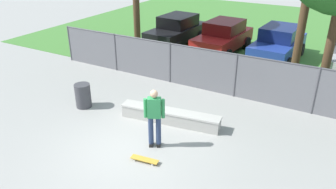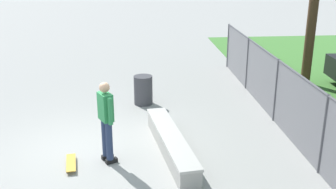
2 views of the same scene
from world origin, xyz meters
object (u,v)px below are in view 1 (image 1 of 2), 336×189
object	(u,v)px
skateboarder	(154,116)
trash_bin	(83,96)
car_red	(223,36)
concrete_ledge	(170,116)
skateboard	(145,159)
car_blue	(278,43)
car_black	(177,30)

from	to	relation	value
skateboarder	trash_bin	distance (m)	3.73
car_red	trash_bin	bearing A→B (deg)	-103.55
concrete_ledge	skateboard	distance (m)	2.25
concrete_ledge	skateboard	bearing A→B (deg)	-78.96
concrete_ledge	car_blue	xyz separation A→B (m)	(1.60, 8.23, 0.61)
skateboard	car_blue	world-z (taller)	car_blue
skateboard	car_blue	size ratio (longest dim) A/B	0.19
car_black	car_blue	bearing A→B (deg)	2.25
car_black	trash_bin	world-z (taller)	car_black
skateboarder	car_blue	bearing A→B (deg)	82.24
concrete_ledge	car_red	world-z (taller)	car_red
car_red	trash_bin	world-z (taller)	car_red
concrete_ledge	car_red	bearing A→B (deg)	98.77
skateboard	trash_bin	world-z (taller)	trash_bin
trash_bin	skateboarder	bearing A→B (deg)	-13.87
concrete_ledge	car_red	distance (m)	8.14
skateboarder	car_black	world-z (taller)	skateboarder
trash_bin	skateboard	bearing A→B (deg)	-24.16
skateboard	car_red	xyz separation A→B (m)	(-1.67, 10.22, 0.77)
concrete_ledge	trash_bin	size ratio (longest dim) A/B	3.90
skateboard	car_red	size ratio (longest dim) A/B	0.19
concrete_ledge	car_blue	size ratio (longest dim) A/B	0.79
car_red	car_blue	world-z (taller)	same
car_red	concrete_ledge	bearing A→B (deg)	-81.23
car_red	trash_bin	distance (m)	8.80
concrete_ledge	car_blue	distance (m)	8.41
concrete_ledge	skateboard	world-z (taller)	concrete_ledge
car_blue	car_black	bearing A→B (deg)	-177.75
concrete_ledge	trash_bin	bearing A→B (deg)	-170.91
skateboard	car_red	distance (m)	10.38
concrete_ledge	trash_bin	distance (m)	3.35
car_blue	car_red	bearing A→B (deg)	-175.66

